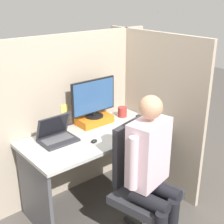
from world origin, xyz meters
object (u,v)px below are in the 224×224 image
laptop (57,136)px  stapler (142,119)px  paper_box (94,120)px  coffee_mug (122,112)px  carrot_toy (126,131)px  person (152,166)px  monitor (94,98)px  office_chair (140,182)px

laptop → stapler: bearing=-11.0°
paper_box → coffee_mug: 0.34m
carrot_toy → paper_box: bearing=103.1°
paper_box → person: person is taller
stapler → carrot_toy: carrot_toy is taller
monitor → stapler: bearing=-33.7°
carrot_toy → coffee_mug: size_ratio=1.27×
monitor → person: size_ratio=0.38×
paper_box → coffee_mug: size_ratio=3.42×
monitor → office_chair: monitor is taller
paper_box → office_chair: size_ratio=0.35×
paper_box → person: (-0.16, -0.93, -0.03)m
office_chair → monitor: bearing=81.0°
stapler → carrot_toy: bearing=-162.6°
office_chair → person: 0.28m
office_chair → coffee_mug: office_chair is taller
coffee_mug → laptop: bearing=-176.1°
laptop → carrot_toy: laptop is taller
carrot_toy → person: size_ratio=0.10×
paper_box → coffee_mug: bearing=-6.7°
carrot_toy → stapler: bearing=17.4°
monitor → office_chair: size_ratio=0.50×
carrot_toy → coffee_mug: bearing=52.4°
laptop → carrot_toy: (0.57, -0.27, -0.02)m
paper_box → carrot_toy: bearing=-76.9°
stapler → office_chair: office_chair is taller
paper_box → stapler: (0.41, -0.27, -0.01)m
laptop → office_chair: bearing=-62.4°
monitor → laptop: monitor is taller
stapler → carrot_toy: (-0.32, -0.10, 0.00)m
monitor → coffee_mug: size_ratio=4.84×
monitor → stapler: monitor is taller
paper_box → carrot_toy: (0.09, -0.37, -0.01)m
paper_box → office_chair: 0.83m
stapler → coffee_mug: bearing=106.4°
paper_box → coffee_mug: (0.34, -0.04, 0.01)m
laptop → person: bearing=-68.8°
coffee_mug → person: bearing=-119.0°
laptop → coffee_mug: bearing=3.9°
stapler → coffee_mug: 0.24m
paper_box → office_chair: office_chair is taller
paper_box → stapler: bearing=-33.4°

